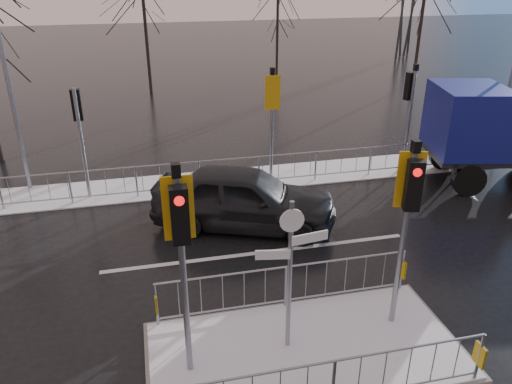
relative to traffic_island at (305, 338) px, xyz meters
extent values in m
plane|color=black|center=(0.01, -0.01, -0.39)|extent=(120.00, 120.00, 0.00)
cube|color=white|center=(0.01, 8.59, -0.37)|extent=(30.00, 2.00, 0.04)
cube|color=silver|center=(0.01, 3.79, -0.39)|extent=(8.00, 0.15, 0.01)
cube|color=slate|center=(0.01, -0.01, -0.33)|extent=(6.00, 3.00, 0.12)
cube|color=white|center=(0.01, -0.01, -0.26)|extent=(5.85, 2.85, 0.03)
cube|color=gold|center=(2.71, -1.39, 0.28)|extent=(0.05, 0.28, 0.42)
cube|color=gold|center=(-2.69, 1.37, 0.28)|extent=(0.05, 0.28, 0.42)
cube|color=gold|center=(2.71, 1.37, 0.28)|extent=(0.05, 0.28, 0.42)
cylinder|color=gray|center=(-2.19, -0.01, 1.63)|extent=(0.11, 0.11, 3.80)
cube|color=black|center=(-2.19, -0.19, 2.98)|extent=(0.28, 0.22, 0.95)
cylinder|color=red|center=(-2.19, -0.30, 3.28)|extent=(0.16, 0.04, 0.16)
cube|color=#CC920C|center=(-2.19, 0.06, 2.98)|extent=(0.50, 0.03, 1.10)
cube|color=black|center=(-2.19, -0.01, 3.65)|extent=(0.14, 0.14, 0.22)
cylinder|color=gray|center=(2.01, 0.39, 1.58)|extent=(0.11, 0.11, 3.70)
cube|color=black|center=(1.96, 0.22, 2.88)|extent=(0.33, 0.28, 0.95)
cylinder|color=red|center=(1.94, 0.11, 3.18)|extent=(0.16, 0.08, 0.16)
cube|color=#CC920C|center=(2.03, 0.46, 2.88)|extent=(0.49, 0.16, 1.10)
cube|color=black|center=(2.01, 0.39, 3.55)|extent=(0.14, 0.14, 0.22)
cylinder|color=gray|center=(-0.29, 0.19, 1.28)|extent=(0.09, 0.09, 3.10)
cube|color=silver|center=(0.06, 0.19, 2.08)|extent=(0.70, 0.14, 0.18)
cube|color=silver|center=(-0.61, 0.19, 1.83)|extent=(0.62, 0.15, 0.18)
cylinder|color=silver|center=(-0.29, 0.16, 2.48)|extent=(0.44, 0.03, 0.44)
cylinder|color=gray|center=(-4.49, 8.29, 1.40)|extent=(0.11, 0.11, 3.50)
cube|color=black|center=(-4.49, 8.47, 2.60)|extent=(0.28, 0.22, 0.95)
cylinder|color=red|center=(-4.49, 8.58, 2.90)|extent=(0.16, 0.04, 0.16)
cylinder|color=gray|center=(1.51, 8.29, 1.45)|extent=(0.11, 0.11, 3.60)
cube|color=black|center=(1.51, 8.47, 2.70)|extent=(0.28, 0.22, 0.95)
cylinder|color=red|center=(1.51, 8.58, 3.00)|extent=(0.16, 0.04, 0.16)
cube|color=#CC920C|center=(1.51, 8.22, 2.70)|extent=(0.50, 0.03, 1.10)
cube|color=black|center=(1.51, 8.29, 3.37)|extent=(0.14, 0.14, 0.22)
cylinder|color=gray|center=(6.51, 8.29, 1.40)|extent=(0.11, 0.11, 3.50)
cube|color=black|center=(6.46, 8.46, 2.60)|extent=(0.33, 0.28, 0.95)
cylinder|color=red|center=(6.44, 8.57, 2.90)|extent=(0.16, 0.08, 0.16)
cube|color=black|center=(6.51, 8.29, 3.27)|extent=(0.14, 0.14, 0.22)
imported|color=black|center=(-0.03, 5.36, 0.48)|extent=(5.53, 3.81, 1.75)
cylinder|color=black|center=(7.38, 5.73, 0.14)|extent=(1.12, 0.55, 1.07)
cylinder|color=black|center=(7.89, 7.92, 0.14)|extent=(1.12, 0.55, 1.07)
cube|color=navy|center=(7.74, 6.80, 1.81)|extent=(2.67, 2.99, 2.14)
cube|color=black|center=(8.75, 6.56, 2.24)|extent=(0.53, 2.09, 1.18)
cube|color=#2D3033|center=(7.12, 6.94, 0.63)|extent=(0.68, 2.43, 0.37)
cube|color=black|center=(9.05, 6.49, 1.66)|extent=(0.66, 2.52, 1.61)
cylinder|color=black|center=(-1.99, 21.99, 3.06)|extent=(0.19, 0.19, 6.90)
cylinder|color=black|center=(6.01, 23.99, 2.60)|extent=(0.16, 0.16, 5.98)
cylinder|color=black|center=(14.01, 20.99, 3.29)|extent=(0.20, 0.20, 7.36)
cylinder|color=gray|center=(-6.49, 9.49, 3.71)|extent=(0.14, 0.14, 8.20)
camera|label=1|loc=(-2.59, -7.00, 6.47)|focal=35.00mm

